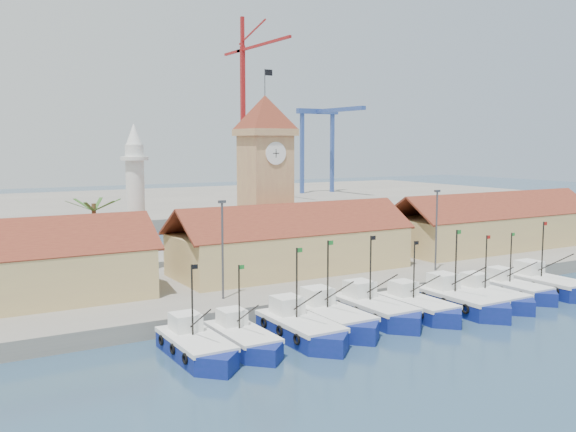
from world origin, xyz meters
TOP-DOWN VIEW (x-y plane):
  - ground at (0.00, 0.00)m, footprint 400.00×400.00m
  - quay at (0.00, 24.00)m, footprint 140.00×32.00m
  - terminal at (0.00, 110.00)m, footprint 240.00×80.00m
  - boat_0 at (-18.66, 1.98)m, footprint 3.48×9.52m
  - boat_1 at (-14.81, 2.08)m, footprint 3.26×8.93m
  - boat_2 at (-9.73, 1.83)m, footprint 3.73×10.22m
  - boat_3 at (-5.88, 3.06)m, footprint 3.80×10.40m
  - boat_4 at (-1.09, 3.38)m, footprint 3.81×10.43m
  - boat_5 at (3.14, 2.47)m, footprint 3.47×9.50m
  - boat_6 at (7.81, 1.81)m, footprint 3.85×10.56m
  - boat_7 at (11.87, 1.96)m, footprint 3.44×9.42m
  - boat_8 at (16.57, 2.97)m, footprint 3.34×9.15m
  - boat_9 at (20.75, 2.31)m, footprint 3.81×10.45m
  - hall_center at (0.00, 20.00)m, footprint 27.04×10.13m
  - hall_right at (32.00, 20.00)m, footprint 31.20×10.13m
  - clock_tower at (0.00, 26.00)m, footprint 5.80×5.80m
  - minaret at (-15.00, 28.00)m, footprint 3.00×3.00m
  - palm_tree at (-20.00, 26.00)m, footprint 5.60×5.03m
  - lamp_posts at (0.50, 12.00)m, footprint 80.70×0.25m
  - crane_red_right at (36.50, 103.58)m, footprint 1.00×33.24m
  - gantry at (62.00, 106.65)m, footprint 13.00×22.00m

SIDE VIEW (x-z plane):
  - ground at x=0.00m, z-range 0.00..0.00m
  - boat_1 at x=-14.81m, z-range -2.68..4.08m
  - boat_8 at x=16.57m, z-range -2.75..4.18m
  - boat_7 at x=11.87m, z-range -2.83..4.30m
  - boat_5 at x=3.14m, z-range -2.85..4.34m
  - boat_0 at x=-18.66m, z-range -2.86..4.35m
  - quay at x=0.00m, z-range 0.00..1.50m
  - boat_2 at x=-9.73m, z-range -3.07..4.67m
  - boat_3 at x=-5.88m, z-range -3.12..4.75m
  - boat_4 at x=-1.09m, z-range -3.13..4.76m
  - boat_9 at x=20.75m, z-range -3.14..4.77m
  - boat_6 at x=7.81m, z-range -3.17..4.82m
  - terminal at x=0.00m, z-range 0.00..2.00m
  - hall_center at x=0.00m, z-range 0.18..7.79m
  - hall_right at x=32.00m, z-range 0.18..7.79m
  - palm_tree at x=-20.00m, z-range 2.05..10.44m
  - lamp_posts at x=0.50m, z-range 1.96..10.99m
  - minaret at x=-15.00m, z-range 1.58..17.88m
  - clock_tower at x=0.00m, z-range 0.61..23.31m
  - gantry at x=62.00m, z-range 8.44..31.64m
  - crane_red_right at x=36.50m, z-range 4.50..49.19m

